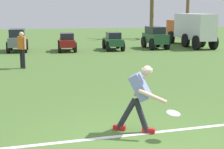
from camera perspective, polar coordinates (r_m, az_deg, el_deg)
ground_plane at (r=6.52m, az=4.27°, el=-11.65°), size 80.00×80.00×0.00m
field_line_paint at (r=6.99m, az=2.99°, el=-10.01°), size 20.13×1.47×0.01m
frisbee_thrower at (r=6.95m, az=4.62°, el=-3.39°), size 0.94×0.79×1.39m
frisbee_in_flight at (r=6.72m, az=10.17°, el=-6.39°), size 0.37×0.37×0.08m
teammate_near_sideline at (r=15.07m, az=-14.74°, el=4.54°), size 0.36×0.44×1.56m
parked_car_slot_c at (r=21.48m, az=-15.44°, el=5.68°), size 1.18×2.42×1.34m
parked_car_slot_d at (r=20.95m, az=-7.51°, el=5.42°), size 1.20×2.25×1.10m
parked_car_slot_e at (r=21.40m, az=0.20°, el=5.62°), size 1.17×2.24×1.10m
parked_car_slot_f at (r=22.36m, az=7.18°, el=6.22°), size 1.21×2.37×1.40m
box_truck at (r=24.21m, az=12.91°, el=7.54°), size 1.46×5.92×2.20m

